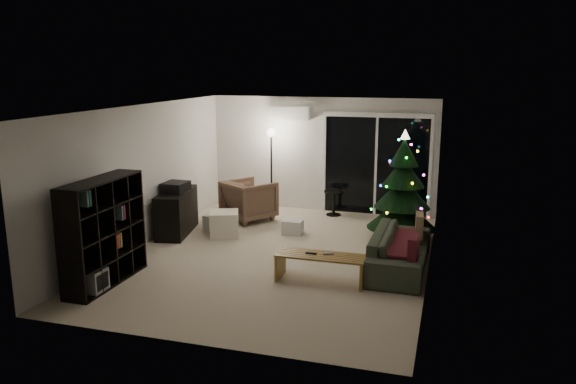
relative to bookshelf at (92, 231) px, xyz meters
name	(u,v)px	position (x,y,z in m)	size (l,w,h in m)	color
room	(324,182)	(2.71, 3.39, 0.23)	(6.50, 7.51, 2.60)	beige
bookshelf	(92,231)	(0.00, 0.00, 0.00)	(0.40, 1.58, 1.58)	black
media_cabinet	(177,212)	(0.00, 2.61, -0.38)	(0.50, 1.32, 0.83)	black
stereo	(176,187)	(0.00, 2.61, 0.13)	(0.42, 0.50, 0.18)	black
armchair	(249,200)	(1.00, 3.90, -0.37)	(0.90, 0.93, 0.84)	brown
ottoman	(224,224)	(0.95, 2.69, -0.55)	(0.53, 0.53, 0.47)	#EDE0C9
cardboard_box_a	(216,223)	(0.66, 2.96, -0.64)	(0.43, 0.33, 0.31)	silver
cardboard_box_b	(293,227)	(2.15, 3.19, -0.66)	(0.38, 0.28, 0.26)	silver
side_table	(334,203)	(2.62, 4.77, -0.52)	(0.43, 0.43, 0.53)	black
floor_lamp	(271,172)	(1.25, 4.65, 0.11)	(0.29, 0.29, 1.79)	black
sofa	(400,250)	(4.30, 1.83, -0.48)	(2.09, 0.82, 0.61)	#2A2E28
sofa_throw	(394,242)	(4.20, 1.83, -0.35)	(0.65, 1.51, 0.05)	maroon
cushion_a	(419,226)	(4.55, 2.48, -0.24)	(0.12, 0.40, 0.40)	brown
cushion_b	(413,250)	(4.55, 1.18, -0.24)	(0.12, 0.40, 0.40)	maroon
coffee_table	(321,268)	(3.23, 0.95, -0.58)	(1.33, 0.47, 0.42)	olive
remote_a	(311,253)	(3.08, 0.95, -0.36)	(0.17, 0.05, 0.02)	black
remote_b	(328,254)	(3.33, 1.00, -0.36)	(0.16, 0.04, 0.02)	slate
christmas_tree	(403,186)	(4.17, 3.41, 0.24)	(1.27, 1.27, 2.05)	black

